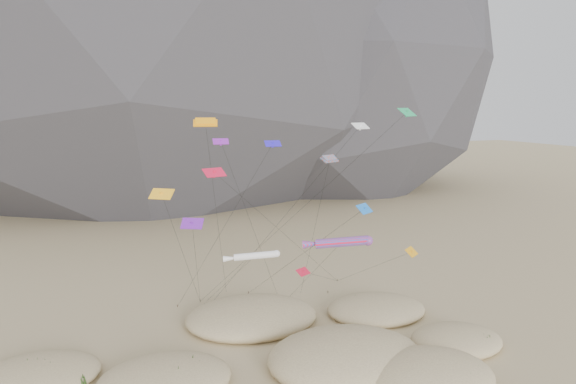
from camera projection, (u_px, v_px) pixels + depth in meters
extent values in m
ellipsoid|color=black|center=(334.00, 57.00, 165.04)|extent=(130.55, 126.41, 100.00)
ellipsoid|color=#CCB789|center=(429.00, 377.00, 50.19)|extent=(12.22, 10.39, 3.62)
ellipsoid|color=#CCB789|center=(165.00, 380.00, 50.11)|extent=(12.03, 10.22, 2.69)
ellipsoid|color=#CCB789|center=(346.00, 358.00, 53.72)|extent=(15.44, 13.13, 4.02)
ellipsoid|color=#CCB789|center=(456.00, 340.00, 58.53)|extent=(9.81, 8.34, 2.37)
ellipsoid|color=#CCB789|center=(252.00, 317.00, 64.52)|extent=(15.34, 13.04, 3.12)
ellipsoid|color=#CCB789|center=(376.00, 309.00, 67.28)|extent=(12.10, 10.29, 2.44)
ellipsoid|color=#CCB789|center=(36.00, 376.00, 51.11)|extent=(11.42, 9.71, 2.13)
ellipsoid|color=black|center=(464.00, 380.00, 49.23)|extent=(2.94, 2.52, 0.88)
ellipsoid|color=black|center=(186.00, 373.00, 50.94)|extent=(2.69, 2.30, 0.81)
ellipsoid|color=black|center=(194.00, 374.00, 51.00)|extent=(1.88, 1.61, 0.56)
ellipsoid|color=black|center=(322.00, 356.00, 53.75)|extent=(3.47, 2.97, 1.04)
ellipsoid|color=black|center=(362.00, 340.00, 57.56)|extent=(2.59, 2.21, 0.78)
ellipsoid|color=black|center=(329.00, 364.00, 52.38)|extent=(2.55, 2.18, 0.76)
ellipsoid|color=black|center=(478.00, 344.00, 57.46)|extent=(2.66, 2.27, 0.80)
ellipsoid|color=black|center=(252.00, 312.00, 65.00)|extent=(2.70, 2.31, 0.81)
ellipsoid|color=black|center=(264.00, 320.00, 62.87)|extent=(2.52, 2.15, 0.76)
ellipsoid|color=black|center=(364.00, 304.00, 68.42)|extent=(2.48, 2.12, 0.74)
ellipsoid|color=black|center=(377.00, 315.00, 65.15)|extent=(2.41, 2.07, 0.72)
ellipsoid|color=black|center=(39.00, 370.00, 52.03)|extent=(2.32, 1.98, 0.70)
ellipsoid|color=black|center=(72.00, 384.00, 49.79)|extent=(1.99, 1.71, 0.60)
cylinder|color=#3F2D1E|center=(212.00, 302.00, 70.93)|extent=(0.08, 0.08, 0.30)
cylinder|color=#3F2D1E|center=(248.00, 293.00, 74.28)|extent=(0.08, 0.08, 0.30)
cylinder|color=#3F2D1E|center=(276.00, 301.00, 71.04)|extent=(0.08, 0.08, 0.30)
cylinder|color=#3F2D1E|center=(279.00, 297.00, 72.74)|extent=(0.08, 0.08, 0.30)
cylinder|color=#3F2D1E|center=(328.00, 292.00, 74.55)|extent=(0.08, 0.08, 0.30)
cylinder|color=#3F2D1E|center=(200.00, 301.00, 71.23)|extent=(0.08, 0.08, 0.30)
cylinder|color=#3F2D1E|center=(337.00, 280.00, 79.46)|extent=(0.08, 0.08, 0.30)
cylinder|color=#3F2D1E|center=(177.00, 306.00, 69.45)|extent=(0.08, 0.08, 0.30)
cylinder|color=#EF193D|center=(342.00, 242.00, 55.70)|extent=(5.09, 3.29, 1.49)
sphere|color=#EF193D|center=(368.00, 241.00, 55.41)|extent=(1.00, 1.00, 1.00)
cone|color=#EF193D|center=(313.00, 244.00, 56.02)|extent=(2.30, 1.76, 1.07)
cylinder|color=black|center=(309.00, 276.00, 63.30)|extent=(0.39, 14.80, 11.38)
cylinder|color=white|center=(255.00, 256.00, 58.34)|extent=(4.49, 2.02, 1.02)
sphere|color=white|center=(277.00, 254.00, 58.49)|extent=(0.75, 0.75, 0.75)
cone|color=white|center=(232.00, 258.00, 58.18)|extent=(1.93, 1.16, 0.76)
cylinder|color=black|center=(227.00, 282.00, 64.33)|extent=(2.75, 12.60, 9.33)
cube|color=orange|center=(205.00, 123.00, 54.10)|extent=(2.47, 1.50, 0.70)
cube|color=orange|center=(205.00, 121.00, 54.07)|extent=(2.08, 1.21, 0.67)
cylinder|color=black|center=(218.00, 221.00, 64.50)|extent=(6.30, 16.18, 23.13)
cube|color=red|center=(330.00, 160.00, 59.57)|extent=(2.26, 1.58, 0.59)
cube|color=red|center=(330.00, 158.00, 59.54)|extent=(1.90, 1.30, 0.58)
cylinder|color=black|center=(314.00, 234.00, 67.07)|extent=(2.03, 12.27, 19.09)
cube|color=red|center=(214.00, 172.00, 54.98)|extent=(2.41, 1.68, 0.78)
cube|color=red|center=(214.00, 174.00, 55.00)|extent=(0.31, 0.27, 0.76)
cylinder|color=black|center=(287.00, 236.00, 67.23)|extent=(21.43, 14.94, 18.26)
cube|color=white|center=(360.00, 126.00, 61.22)|extent=(2.08, 1.42, 0.66)
cube|color=white|center=(360.00, 127.00, 61.25)|extent=(0.26, 0.22, 0.66)
cylinder|color=black|center=(281.00, 221.00, 66.08)|extent=(13.94, 12.38, 22.50)
cube|color=blue|center=(364.00, 209.00, 57.53)|extent=(2.23, 1.87, 0.88)
cube|color=blue|center=(364.00, 210.00, 57.55)|extent=(0.37, 0.39, 0.67)
cylinder|color=black|center=(299.00, 256.00, 65.91)|extent=(6.65, 18.56, 14.26)
cube|color=#18A15C|center=(407.00, 112.00, 61.50)|extent=(2.65, 2.16, 0.91)
cube|color=#18A15C|center=(407.00, 114.00, 61.52)|extent=(0.38, 0.37, 0.80)
cylinder|color=black|center=(296.00, 214.00, 66.37)|extent=(20.24, 14.71, 23.98)
cube|color=purple|center=(221.00, 141.00, 57.24)|extent=(1.73, 1.12, 0.57)
cube|color=purple|center=(221.00, 143.00, 57.27)|extent=(0.22, 0.19, 0.56)
cylinder|color=black|center=(253.00, 229.00, 65.00)|extent=(9.89, 9.31, 21.10)
cube|color=#FFB01A|center=(162.00, 194.00, 49.83)|extent=(2.35, 2.13, 0.83)
cube|color=#FFB01A|center=(162.00, 196.00, 49.86)|extent=(0.36, 0.36, 0.72)
cylinder|color=black|center=(184.00, 257.00, 60.54)|extent=(7.22, 17.54, 17.01)
cube|color=red|center=(303.00, 272.00, 56.36)|extent=(1.72, 1.43, 0.58)
cube|color=red|center=(303.00, 273.00, 56.39)|extent=(0.24, 0.24, 0.52)
cylinder|color=black|center=(323.00, 277.00, 67.92)|extent=(13.39, 18.43, 8.23)
cube|color=orange|center=(412.00, 252.00, 60.29)|extent=(2.04, 1.82, 0.79)
cube|color=orange|center=(412.00, 253.00, 60.31)|extent=(0.34, 0.35, 0.62)
cylinder|color=black|center=(369.00, 268.00, 69.88)|extent=(0.92, 19.03, 9.16)
cube|color=purple|center=(192.00, 223.00, 52.38)|extent=(2.29, 1.87, 0.88)
cube|color=purple|center=(192.00, 225.00, 52.41)|extent=(0.36, 0.38, 0.69)
cylinder|color=black|center=(197.00, 268.00, 61.81)|extent=(4.32, 16.48, 13.87)
cube|color=#2919DA|center=(273.00, 144.00, 61.87)|extent=(1.88, 1.15, 0.63)
cube|color=#2919DA|center=(273.00, 145.00, 61.89)|extent=(0.23, 0.19, 0.62)
cylinder|color=black|center=(222.00, 230.00, 65.67)|extent=(9.53, 8.61, 20.55)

